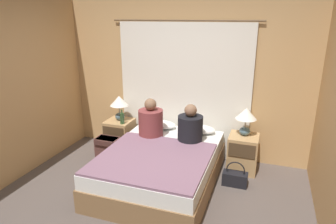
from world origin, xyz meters
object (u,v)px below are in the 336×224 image
Objects in this scene: person_right_in_bed at (190,127)px; beer_bottle_on_left_stand at (122,118)px; lamp_right at (246,117)px; handbag_on_floor at (235,178)px; person_left_in_bed at (151,122)px; nightstand_left at (120,136)px; lamp_left at (119,103)px; pillow_right at (198,129)px; nightstand_right at (243,153)px; pillow_left at (159,124)px; bed at (161,167)px; backpack_on_floor at (108,149)px.

beer_bottle_on_left_stand is (-1.18, 0.20, -0.07)m from person_right_in_bed.
lamp_right is 1.18× the size of handbag_on_floor.
person_left_in_bed is at bearing 173.26° from handbag_on_floor.
lamp_left is (0.00, 0.04, 0.55)m from nightstand_left.
nightstand_left is 2.30× the size of beer_bottle_on_left_stand.
lamp_right is 0.76× the size of pillow_right.
nightstand_right is at bearing -1.10° from lamp_left.
person_right_in_bed reaches higher than pillow_left.
lamp_left is 1.36m from pillow_right.
pillow_left is 0.61m from beer_bottle_on_left_stand.
beer_bottle_on_left_stand is (-0.89, 0.62, 0.40)m from bed.
person_left_in_bed reaches higher than lamp_left.
pillow_left is (0.70, 0.05, 0.27)m from nightstand_left.
bed is 4.63× the size of backpack_on_floor.
nightstand_right is 0.90m from person_right_in_bed.
pillow_right reaches higher than handbag_on_floor.
pillow_right is 0.97× the size of person_right_in_bed.
nightstand_right is 1.56× the size of handbag_on_floor.
beer_bottle_on_left_stand is at bearing -51.46° from lamp_left.
person_left_in_bed reaches higher than nightstand_left.
person_left_in_bed is 0.83m from backpack_on_floor.
handbag_on_floor is (0.68, -0.15, -0.60)m from person_right_in_bed.
bed is 3.59× the size of pillow_left.
lamp_left is at bearing 153.39° from person_left_in_bed.
backpack_on_floor is at bearing -86.19° from lamp_left.
lamp_left is at bearing 90.00° from nightstand_left.
bed is 0.69m from person_right_in_bed.
backpack_on_floor is (-1.27, -0.14, -0.47)m from person_right_in_bed.
nightstand_left is at bearing 166.55° from person_right_in_bed.
nightstand_left is 2.02m from nightstand_right.
bed reaches higher than backpack_on_floor.
lamp_right reaches higher than nightstand_left.
lamp_left reaches higher than backpack_on_floor.
pillow_left reaches higher than nightstand_left.
beer_bottle_on_left_stand reaches higher than pillow_right.
pillow_left is 1.55× the size of handbag_on_floor.
bed is 1.02m from backpack_on_floor.
person_left_in_bed is at bearing -165.24° from lamp_right.
backpack_on_floor is (0.03, -0.49, -0.59)m from lamp_left.
lamp_right is 2.14m from backpack_on_floor.
lamp_left is 0.76× the size of pillow_left.
bed is 3.34× the size of person_left_in_bed.
person_right_in_bed is at bearing -156.80° from nightstand_right.
person_right_in_bed is 1.59× the size of handbag_on_floor.
handbag_on_floor is (1.28, -0.51, -0.44)m from pillow_left.
person_left_in_bed reaches higher than pillow_left.
person_left_in_bed is 1.05× the size of person_right_in_bed.
pillow_left is 2.28× the size of beer_bottle_on_left_stand.
lamp_right reaches higher than beer_bottle_on_left_stand.
beer_bottle_on_left_stand is (-0.58, -0.16, 0.09)m from pillow_left.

